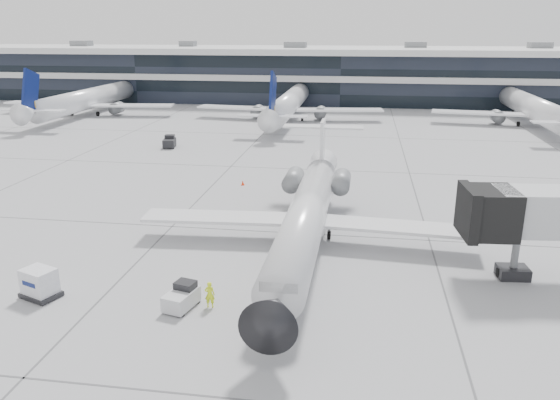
% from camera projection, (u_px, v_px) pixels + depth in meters
% --- Properties ---
extents(ground, '(220.00, 220.00, 0.00)m').
position_uv_depth(ground, '(296.00, 233.00, 42.11)').
color(ground, gray).
rests_on(ground, ground).
extents(terminal, '(170.00, 22.00, 10.00)m').
position_uv_depth(terminal, '(343.00, 77.00, 117.91)').
color(terminal, black).
rests_on(terminal, ground).
extents(bg_jet_left, '(32.00, 40.00, 9.60)m').
position_uv_depth(bg_jet_left, '(90.00, 114.00, 100.40)').
color(bg_jet_left, white).
rests_on(bg_jet_left, ground).
extents(bg_jet_center, '(32.00, 40.00, 9.60)m').
position_uv_depth(bg_jet_center, '(289.00, 119.00, 95.11)').
color(bg_jet_center, white).
rests_on(bg_jet_center, ground).
extents(bg_jet_right, '(32.00, 40.00, 9.60)m').
position_uv_depth(bg_jet_right, '(531.00, 125.00, 89.38)').
color(bg_jet_right, white).
rests_on(bg_jet_right, ground).
extents(regional_jet, '(24.68, 30.67, 7.10)m').
position_uv_depth(regional_jet, '(307.00, 212.00, 39.36)').
color(regional_jet, silver).
rests_on(regional_jet, ground).
extents(ramp_worker, '(0.60, 0.42, 1.57)m').
position_uv_depth(ramp_worker, '(210.00, 294.00, 30.73)').
color(ramp_worker, '#E1FF1A').
rests_on(ramp_worker, ground).
extents(baggage_tug, '(1.79, 2.44, 1.40)m').
position_uv_depth(baggage_tug, '(182.00, 297.00, 30.77)').
color(baggage_tug, silver).
rests_on(baggage_tug, ground).
extents(cargo_uld, '(2.54, 2.22, 1.73)m').
position_uv_depth(cargo_uld, '(40.00, 283.00, 31.87)').
color(cargo_uld, black).
rests_on(cargo_uld, ground).
extents(traffic_cone, '(0.42, 0.42, 0.50)m').
position_uv_depth(traffic_cone, '(243.00, 183.00, 54.94)').
color(traffic_cone, '#FF330D').
rests_on(traffic_cone, ground).
extents(far_tug, '(1.90, 2.71, 1.58)m').
position_uv_depth(far_tug, '(170.00, 142.00, 72.28)').
color(far_tug, black).
rests_on(far_tug, ground).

